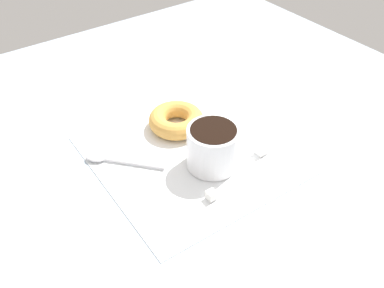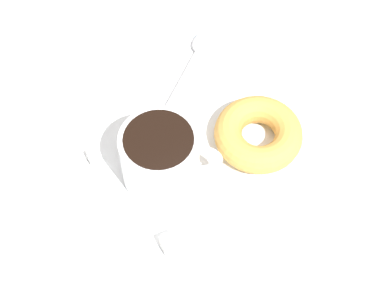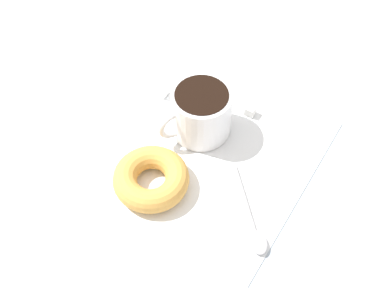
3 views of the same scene
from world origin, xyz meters
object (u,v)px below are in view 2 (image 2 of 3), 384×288
Objects in this scene: coffee_cup at (161,156)px; sugar_cube at (94,157)px; spoon at (195,54)px; sugar_cube_extra at (169,244)px; donut at (259,134)px.

sugar_cube is (5.34, 6.68, -3.29)cm from coffee_cup.
sugar_cube is (-9.61, 18.15, 0.36)cm from spoon.
sugar_cube is at bearing 13.91° from sugar_cube_extra.
donut is (-0.88, -12.51, -2.33)cm from coffee_cup.
coffee_cup is at bearing -128.64° from sugar_cube.
coffee_cup is 19.19cm from spoon.
donut reaches higher than sugar_cube.
sugar_cube_extra is (-14.35, -3.55, 0.15)cm from sugar_cube.
sugar_cube_extra is (-23.95, 14.60, 0.50)cm from spoon.
coffee_cup is 7.66× the size of sugar_cube.
sugar_cube_extra reaches higher than sugar_cube.
sugar_cube is (6.22, 19.19, -0.96)cm from donut.
spoon is at bearing -31.36° from sugar_cube_extra.
donut is 17.64cm from sugar_cube_extra.
coffee_cup reaches higher than sugar_cube.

